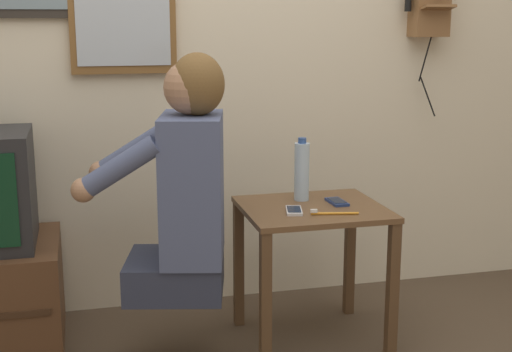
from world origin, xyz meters
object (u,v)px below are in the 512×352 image
at_px(person, 185,184).
at_px(water_bottle, 302,171).
at_px(cell_phone_spare, 337,202).
at_px(cell_phone_held, 294,211).
at_px(toothbrush, 331,213).

distance_m(person, water_bottle, 0.54).
distance_m(person, cell_phone_spare, 0.65).
distance_m(cell_phone_held, cell_phone_spare, 0.23).
relative_size(cell_phone_held, cell_phone_spare, 1.07).
height_order(person, cell_phone_spare, person).
relative_size(water_bottle, toothbrush, 1.42).
relative_size(cell_phone_spare, toothbrush, 0.69).
height_order(water_bottle, toothbrush, water_bottle).
relative_size(cell_phone_held, toothbrush, 0.74).
height_order(cell_phone_held, cell_phone_spare, same).
bearing_deg(person, toothbrush, -84.38).
distance_m(cell_phone_held, toothbrush, 0.15).
bearing_deg(toothbrush, cell_phone_held, 72.32).
relative_size(cell_phone_held, water_bottle, 0.52).
bearing_deg(cell_phone_held, person, -166.60).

